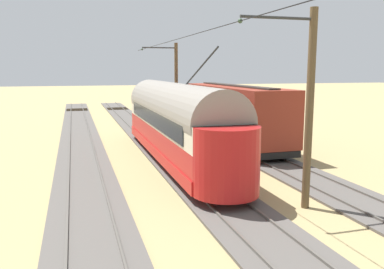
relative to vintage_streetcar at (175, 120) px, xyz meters
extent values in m
plane|color=tan|center=(0.00, 0.51, -2.26)|extent=(220.00, 220.00, 0.00)
cube|color=#56514C|center=(-4.93, 0.51, -2.21)|extent=(2.80, 80.00, 0.10)
cube|color=#59544C|center=(-4.21, 0.51, -2.12)|extent=(0.07, 80.00, 0.08)
cube|color=#59544C|center=(-5.65, 0.51, -2.12)|extent=(0.07, 80.00, 0.08)
cube|color=#2D2316|center=(-4.93, -31.49, -2.16)|extent=(2.50, 0.24, 0.08)
cube|color=#2D2316|center=(-4.93, -30.84, -2.16)|extent=(2.50, 0.24, 0.08)
cube|color=#2D2316|center=(-4.93, -30.19, -2.16)|extent=(2.50, 0.24, 0.08)
cube|color=#2D2316|center=(-4.93, -29.54, -2.16)|extent=(2.50, 0.24, 0.08)
cube|color=#2D2316|center=(-4.93, -28.89, -2.16)|extent=(2.50, 0.24, 0.08)
cube|color=#56514C|center=(0.00, 0.51, -2.21)|extent=(2.80, 80.00, 0.10)
cube|color=#59544C|center=(0.72, 0.51, -2.12)|extent=(0.07, 80.00, 0.08)
cube|color=#59544C|center=(-0.72, 0.51, -2.12)|extent=(0.07, 80.00, 0.08)
cube|color=#2D2316|center=(0.00, -31.49, -2.16)|extent=(2.50, 0.24, 0.08)
cube|color=#2D2316|center=(0.00, -30.84, -2.16)|extent=(2.50, 0.24, 0.08)
cube|color=#2D2316|center=(0.00, -30.19, -2.16)|extent=(2.50, 0.24, 0.08)
cube|color=#2D2316|center=(0.00, -29.54, -2.16)|extent=(2.50, 0.24, 0.08)
cube|color=#2D2316|center=(0.00, -28.89, -2.16)|extent=(2.50, 0.24, 0.08)
cube|color=#56514C|center=(4.93, 0.51, -2.21)|extent=(2.80, 80.00, 0.10)
cube|color=#59544C|center=(5.65, 0.51, -2.12)|extent=(0.07, 80.00, 0.08)
cube|color=#59544C|center=(4.21, 0.51, -2.12)|extent=(0.07, 80.00, 0.08)
cube|color=#2D2316|center=(4.93, -31.49, -2.16)|extent=(2.50, 0.24, 0.08)
cube|color=#2D2316|center=(4.93, -30.84, -2.16)|extent=(2.50, 0.24, 0.08)
cube|color=#2D2316|center=(4.93, -30.19, -2.16)|extent=(2.50, 0.24, 0.08)
cube|color=#2D2316|center=(4.93, -29.54, -2.16)|extent=(2.50, 0.24, 0.08)
cube|color=#2D2316|center=(4.93, -28.89, -2.16)|extent=(2.50, 0.24, 0.08)
cube|color=red|center=(0.00, 0.01, -1.56)|extent=(2.65, 15.37, 0.55)
cube|color=red|center=(0.00, 0.01, -0.81)|extent=(2.55, 15.37, 0.95)
cube|color=beige|center=(0.00, 0.01, 0.19)|extent=(2.55, 15.37, 1.05)
cylinder|color=gray|center=(0.00, 0.01, 0.72)|extent=(2.65, 15.06, 2.65)
cylinder|color=red|center=(0.00, -7.63, -0.56)|extent=(2.55, 2.55, 2.55)
cylinder|color=red|center=(0.00, 7.64, -0.56)|extent=(2.55, 2.55, 2.55)
cube|color=black|center=(0.00, -8.76, 0.45)|extent=(1.63, 0.08, 0.36)
cube|color=black|center=(0.00, -8.80, 0.14)|extent=(1.73, 0.06, 0.80)
cube|color=black|center=(-1.29, 0.01, 0.19)|extent=(0.04, 12.91, 0.80)
cube|color=black|center=(1.29, 0.01, 0.19)|extent=(0.04, 12.91, 0.80)
cylinder|color=silver|center=(0.00, -8.89, -0.81)|extent=(0.24, 0.06, 0.24)
cube|color=gray|center=(0.00, -8.83, -1.73)|extent=(1.94, 0.12, 0.20)
cylinder|color=black|center=(0.00, 4.52, 2.81)|extent=(0.07, 4.44, 1.61)
cylinder|color=black|center=(-0.72, -4.91, -1.70)|extent=(0.10, 0.76, 0.76)
cylinder|color=black|center=(0.72, -4.91, -1.70)|extent=(0.10, 0.76, 0.76)
cylinder|color=black|center=(-0.72, 4.93, -1.70)|extent=(0.10, 0.76, 0.76)
cylinder|color=black|center=(0.72, 4.93, -1.70)|extent=(0.10, 0.76, 0.76)
cube|color=maroon|center=(-4.93, -3.48, 0.07)|extent=(2.90, 12.27, 3.20)
cube|color=#332D28|center=(-4.93, -3.48, 1.73)|extent=(0.70, 11.04, 0.08)
cube|color=black|center=(-4.93, -3.48, -1.73)|extent=(2.70, 12.27, 0.36)
cube|color=black|center=(-3.45, -3.48, -0.19)|extent=(0.06, 2.20, 2.56)
cylinder|color=black|center=(-4.21, 0.81, -1.66)|extent=(0.10, 0.84, 0.84)
cylinder|color=black|center=(-5.65, 0.81, -1.66)|extent=(0.10, 0.84, 0.84)
cylinder|color=black|center=(-4.21, -7.77, -1.66)|extent=(0.10, 0.84, 0.84)
cylinder|color=black|center=(-5.65, -7.77, -1.66)|extent=(0.10, 0.84, 0.84)
cylinder|color=brown|center=(-2.71, -10.36, 1.29)|extent=(0.28, 0.28, 7.11)
cylinder|color=#2D2D2D|center=(-1.36, -10.36, 4.44)|extent=(2.71, 0.10, 0.10)
sphere|color=#334733|center=(0.00, -10.36, 4.29)|extent=(0.16, 0.16, 0.16)
cylinder|color=brown|center=(-2.71, 8.76, 1.29)|extent=(0.28, 0.28, 7.11)
cylinder|color=#2D2D2D|center=(-1.36, 8.76, 4.44)|extent=(2.71, 0.10, 0.10)
sphere|color=#334733|center=(0.00, 8.76, 4.29)|extent=(0.16, 0.16, 0.16)
cylinder|color=black|center=(0.00, 8.76, 4.29)|extent=(0.03, 42.24, 0.03)
cylinder|color=black|center=(-1.36, -10.36, 4.44)|extent=(2.71, 0.02, 0.02)
camera|label=1|loc=(5.27, 21.08, 2.74)|focal=37.43mm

